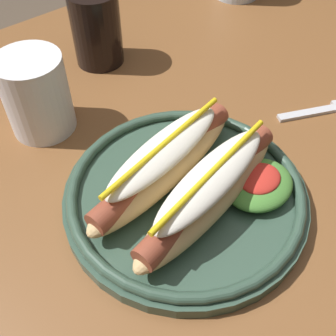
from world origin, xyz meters
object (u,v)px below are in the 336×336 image
at_px(soda_cup, 96,28).
at_px(extra_cup, 36,95).
at_px(fork, 326,110).
at_px(hot_dog_plate, 189,186).

relative_size(soda_cup, extra_cup, 1.06).
relative_size(fork, soda_cup, 1.07).
bearing_deg(soda_cup, hot_dog_plate, -105.01).
distance_m(fork, extra_cup, 0.38).
height_order(soda_cup, extra_cup, soda_cup).
bearing_deg(extra_cup, fork, -35.48).
bearing_deg(fork, soda_cup, 144.52).
relative_size(hot_dog_plate, fork, 2.30).
distance_m(hot_dog_plate, extra_cup, 0.22).
bearing_deg(soda_cup, extra_cup, -150.36).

